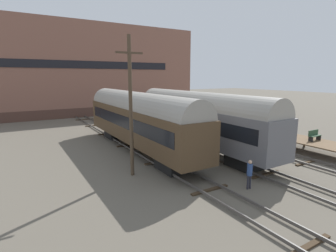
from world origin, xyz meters
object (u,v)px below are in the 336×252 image
train_car_grey (198,117)px  person_worker (250,172)px  bench (314,135)px  utility_pole (131,105)px  train_car_brown (138,117)px

train_car_grey → person_worker: (-2.66, -8.51, -1.94)m
bench → utility_pole: bearing=168.6°
utility_pole → train_car_brown: bearing=61.8°
train_car_grey → utility_pole: bearing=-159.5°
utility_pole → bench: bearing=-11.4°
train_car_grey → utility_pole: utility_pole is taller
train_car_grey → train_car_brown: 5.41m
train_car_grey → utility_pole: 8.37m
train_car_brown → train_car_grey: bearing=-27.2°
bench → utility_pole: utility_pole is taller
bench → train_car_brown: bearing=146.5°
bench → person_worker: (-10.72, -2.47, -0.50)m
train_car_grey → person_worker: 9.12m
train_car_grey → utility_pole: (-7.67, -2.87, 1.71)m
train_car_brown → person_worker: train_car_brown is taller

